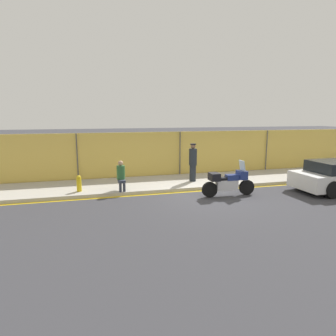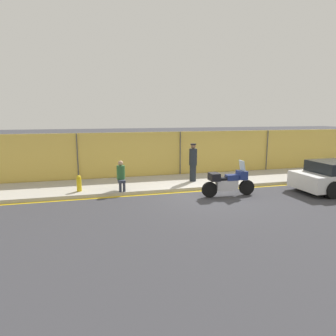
# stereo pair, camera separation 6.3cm
# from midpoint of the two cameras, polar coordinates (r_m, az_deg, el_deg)

# --- Properties ---
(ground_plane) EXTENTS (120.00, 120.00, 0.00)m
(ground_plane) POSITION_cam_midpoint_polar(r_m,az_deg,el_deg) (12.21, 7.62, -5.30)
(ground_plane) COLOR #38383D
(sidewalk) EXTENTS (37.99, 2.96, 0.15)m
(sidewalk) POSITION_cam_midpoint_polar(r_m,az_deg,el_deg) (14.37, 3.90, -2.57)
(sidewalk) COLOR #ADA89E
(sidewalk) RESTS_ON ground_plane
(curb_paint_stripe) EXTENTS (37.99, 0.18, 0.01)m
(curb_paint_stripe) POSITION_cam_midpoint_polar(r_m,az_deg,el_deg) (12.96, 6.18, -4.34)
(curb_paint_stripe) COLOR gold
(curb_paint_stripe) RESTS_ON ground_plane
(storefront_fence) EXTENTS (36.09, 0.16, 2.37)m
(storefront_fence) POSITION_cam_midpoint_polar(r_m,az_deg,el_deg) (15.64, 2.07, 2.62)
(storefront_fence) COLOR gold
(storefront_fence) RESTS_ON ground_plane
(motorcycle) EXTENTS (2.23, 0.52, 1.43)m
(motorcycle) POSITION_cam_midpoint_polar(r_m,az_deg,el_deg) (12.20, 11.24, -2.65)
(motorcycle) COLOR black
(motorcycle) RESTS_ON ground_plane
(officer_standing) EXTENTS (0.37, 0.37, 1.77)m
(officer_standing) POSITION_cam_midpoint_polar(r_m,az_deg,el_deg) (13.97, 4.63, 1.14)
(officer_standing) COLOR #1E2328
(officer_standing) RESTS_ON sidewalk
(person_seated_on_curb) EXTENTS (0.34, 0.62, 1.22)m
(person_seated_on_curb) POSITION_cam_midpoint_polar(r_m,az_deg,el_deg) (12.49, -9.08, -1.13)
(person_seated_on_curb) COLOR #2D3342
(person_seated_on_curb) RESTS_ON sidewalk
(fire_hydrant) EXTENTS (0.20, 0.25, 0.66)m
(fire_hydrant) POSITION_cam_midpoint_polar(r_m,az_deg,el_deg) (12.70, -16.72, -2.84)
(fire_hydrant) COLOR gold
(fire_hydrant) RESTS_ON sidewalk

